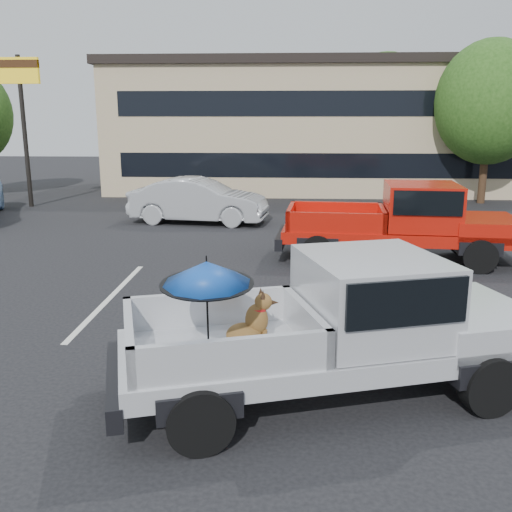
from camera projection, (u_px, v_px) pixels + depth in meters
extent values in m
plane|color=black|center=(250.00, 337.00, 9.60)|extent=(90.00, 90.00, 0.00)
cube|color=silver|center=(110.00, 298.00, 11.70)|extent=(0.12, 5.00, 0.01)
cube|color=silver|center=(406.00, 303.00, 11.39)|extent=(0.12, 5.00, 0.01)
cube|color=tan|center=(315.00, 130.00, 29.17)|extent=(20.00, 8.00, 6.00)
cube|color=black|center=(316.00, 66.00, 28.43)|extent=(20.40, 8.40, 0.40)
cube|color=black|center=(318.00, 165.00, 25.66)|extent=(18.00, 0.08, 1.10)
cube|color=black|center=(320.00, 104.00, 25.02)|extent=(18.00, 0.08, 1.10)
cylinder|color=black|center=(25.00, 133.00, 22.99)|extent=(0.18, 0.18, 6.00)
cube|color=yellow|center=(19.00, 71.00, 22.43)|extent=(1.60, 0.18, 1.00)
cube|color=#381E0C|center=(18.00, 64.00, 22.37)|extent=(1.60, 0.22, 0.30)
cylinder|color=#332114|center=(483.00, 171.00, 24.34)|extent=(0.32, 0.32, 2.73)
ellipsoid|color=#204814|center=(490.00, 102.00, 23.66)|extent=(4.46, 4.46, 5.13)
cylinder|color=#332114|center=(382.00, 157.00, 32.24)|extent=(0.32, 0.32, 2.86)
ellipsoid|color=#204814|center=(385.00, 102.00, 31.53)|extent=(4.68, 4.68, 5.38)
cylinder|color=black|center=(200.00, 421.00, 6.22)|extent=(0.81, 0.49, 0.76)
cylinder|color=black|center=(181.00, 354.00, 7.96)|extent=(0.81, 0.49, 0.76)
cylinder|color=black|center=(489.00, 385.00, 7.04)|extent=(0.81, 0.49, 0.76)
cylinder|color=black|center=(415.00, 332.00, 8.78)|extent=(0.81, 0.49, 0.76)
cube|color=silver|center=(330.00, 348.00, 7.44)|extent=(5.71, 3.38, 0.28)
cube|color=silver|center=(467.00, 321.00, 7.85)|extent=(1.99, 2.27, 0.46)
cube|color=black|center=(512.00, 341.00, 8.11)|extent=(0.75, 1.94, 0.30)
cube|color=black|center=(115.00, 382.00, 6.86)|extent=(0.73, 1.93, 0.28)
cube|color=silver|center=(372.00, 295.00, 7.41)|extent=(2.11, 2.23, 1.05)
cube|color=black|center=(372.00, 281.00, 7.36)|extent=(1.99, 2.29, 0.55)
cube|color=black|center=(221.00, 354.00, 7.10)|extent=(2.73, 2.42, 0.10)
cube|color=silver|center=(209.00, 309.00, 7.85)|extent=(2.23, 0.75, 0.50)
cube|color=silver|center=(234.00, 360.00, 6.21)|extent=(2.23, 0.75, 0.50)
cube|color=silver|center=(129.00, 340.00, 6.78)|extent=(0.62, 1.79, 0.50)
cube|color=silver|center=(305.00, 324.00, 7.28)|extent=(0.62, 1.79, 0.50)
ellipsoid|color=brown|center=(244.00, 335.00, 7.18)|extent=(0.55, 0.50, 0.31)
cylinder|color=brown|center=(265.00, 338.00, 7.17)|extent=(0.07, 0.07, 0.23)
cylinder|color=brown|center=(262.00, 334.00, 7.32)|extent=(0.07, 0.07, 0.23)
ellipsoid|color=brown|center=(257.00, 320.00, 7.17)|extent=(0.35, 0.33, 0.41)
cylinder|color=red|center=(258.00, 309.00, 7.14)|extent=(0.20, 0.20, 0.04)
sphere|color=brown|center=(263.00, 302.00, 7.14)|extent=(0.22, 0.22, 0.22)
cone|color=black|center=(273.00, 302.00, 7.17)|extent=(0.18, 0.14, 0.11)
cone|color=black|center=(263.00, 294.00, 7.05)|extent=(0.08, 0.08, 0.11)
cone|color=black|center=(261.00, 292.00, 7.16)|extent=(0.08, 0.08, 0.11)
cylinder|color=brown|center=(231.00, 343.00, 7.16)|extent=(0.27, 0.05, 0.09)
cylinder|color=black|center=(208.00, 317.00, 6.72)|extent=(0.02, 0.10, 1.05)
cone|color=#1345A9|center=(207.00, 273.00, 6.59)|extent=(1.10, 1.12, 0.36)
cylinder|color=black|center=(206.00, 260.00, 6.55)|extent=(0.02, 0.02, 0.10)
cylinder|color=black|center=(207.00, 284.00, 6.62)|extent=(1.10, 1.10, 0.09)
cylinder|color=black|center=(317.00, 251.00, 13.98)|extent=(0.83, 0.36, 0.81)
cylinder|color=black|center=(320.00, 235.00, 15.87)|extent=(0.83, 0.36, 0.81)
cylinder|color=black|center=(480.00, 256.00, 13.48)|extent=(0.83, 0.36, 0.81)
cylinder|color=black|center=(462.00, 239.00, 15.36)|extent=(0.83, 0.36, 0.81)
cube|color=#BB140A|center=(396.00, 233.00, 14.59)|extent=(5.88, 2.51, 0.30)
cube|color=#BB140A|center=(483.00, 227.00, 14.26)|extent=(1.76, 2.17, 0.49)
cube|color=black|center=(282.00, 237.00, 15.02)|extent=(0.36, 2.09, 0.30)
cube|color=#BB140A|center=(421.00, 206.00, 14.35)|extent=(1.91, 2.09, 1.12)
cube|color=black|center=(422.00, 197.00, 14.30)|extent=(1.76, 2.19, 0.58)
cube|color=black|center=(335.00, 229.00, 14.78)|extent=(2.60, 2.15, 0.11)
cube|color=#BB140A|center=(336.00, 212.00, 15.60)|extent=(2.45, 0.31, 0.53)
cube|color=#BB140A|center=(336.00, 224.00, 13.82)|extent=(2.45, 0.31, 0.53)
cube|color=#BB140A|center=(291.00, 216.00, 14.86)|extent=(0.27, 1.96, 0.53)
cube|color=#BB140A|center=(382.00, 218.00, 14.55)|extent=(0.27, 1.96, 0.53)
imported|color=#A9ACB0|center=(199.00, 201.00, 19.86)|extent=(4.93, 2.26, 1.57)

